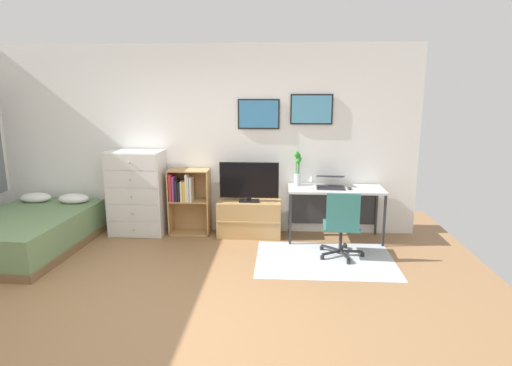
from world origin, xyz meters
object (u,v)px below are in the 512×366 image
Objects in this scene: laptop at (330,182)px; computer_mouse at (349,188)px; bookshelf at (186,196)px; television at (249,182)px; bamboo_vase at (298,167)px; tv_stand at (249,218)px; office_chair at (342,223)px; dresser at (137,193)px; bed at (28,232)px; desk at (335,196)px; wine_glass at (311,179)px.

laptop is 4.13× the size of computer_mouse.
bookshelf reaches higher than laptop.
television is 1.73× the size of bamboo_vase.
office_chair reaches higher than tv_stand.
tv_stand is 2.10× the size of laptop.
dresser is at bearing 179.74° from television.
bamboo_vase is at bearing 2.56° from dresser.
bed is 1.49× the size of desk.
bamboo_vase is at bearing 9.24° from television.
laptop is at bearing -167.92° from desk.
tv_stand is 1.26m from laptop.
bed is at bearing -169.51° from desk.
office_chair is (4.06, -0.03, 0.21)m from bed.
bamboo_vase is 0.31m from wine_glass.
television is 1.94× the size of laptop.
computer_mouse is (1.38, -0.15, 0.50)m from tv_stand.
computer_mouse is at bearing -5.00° from bookshelf.
computer_mouse reaches higher than bed.
tv_stand is 1.45m from office_chair.
bookshelf is 2.13m from desk.
wine_glass reaches higher than desk.
bamboo_vase is (-0.46, 0.10, 0.20)m from laptop.
office_chair is (1.21, -0.76, -0.34)m from television.
bookshelf is 9.14× the size of computer_mouse.
wine_glass is at bearing -154.69° from laptop.
wine_glass reaches higher than laptop.
television reaches higher than laptop.
desk is 0.28m from computer_mouse.
wine_glass is (3.71, 0.62, 0.63)m from bed.
wine_glass is (0.86, -0.13, 0.62)m from tv_stand.
bookshelf reaches higher than bed.
computer_mouse reaches higher than tv_stand.
tv_stand is 1.47m from computer_mouse.
television is 0.97× the size of office_chair.
bookshelf is 1.82m from wine_glass.
desk is 2.71× the size of bamboo_vase.
television reaches higher than desk.
tv_stand is (1.62, 0.02, -0.35)m from dresser.
bamboo_vase is (2.30, 0.10, 0.39)m from dresser.
bookshelf is 0.95m from television.
bed is at bearing -165.66° from television.
television is (2.85, 0.73, 0.55)m from bed.
desk is at bearing -0.00° from tv_stand.
laptop is (1.13, -0.02, 0.55)m from tv_stand.
bookshelf reaches higher than tv_stand.
tv_stand is at bearing -3.08° from bookshelf.
bamboo_vase is (3.53, 0.84, 0.76)m from bed.
wine_glass is at bearing -159.04° from desk.
tv_stand is at bearing -178.64° from laptop.
dresser is 11.76× the size of computer_mouse.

